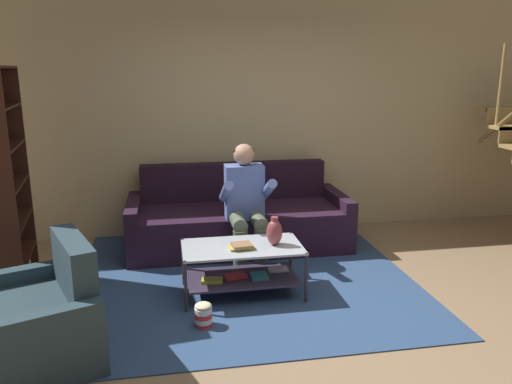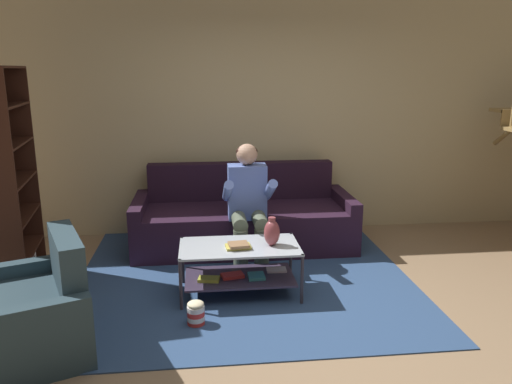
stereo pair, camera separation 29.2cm
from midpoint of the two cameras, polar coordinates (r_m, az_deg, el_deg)
name	(u,v)px [view 2 (the right image)]	position (r m, az deg, el deg)	size (l,w,h in m)	color
ground	(297,326)	(4.01, 6.86, -14.96)	(16.80, 16.80, 0.00)	#927557
back_partition	(260,111)	(5.95, 1.84, 9.28)	(8.40, 0.12, 2.90)	tan
couch	(244,220)	(5.54, 0.08, -3.26)	(2.37, 0.96, 0.88)	black
person_seated_center	(248,201)	(4.90, 0.82, -1.01)	(0.50, 0.58, 1.21)	#505A47
coffee_table	(240,263)	(4.37, 0.05, -8.09)	(1.03, 0.56, 0.45)	#ABB4BF
area_rug	(243,271)	(4.94, 0.22, -9.01)	(3.09, 3.18, 0.01)	navy
vase	(272,232)	(4.30, 3.78, -4.63)	(0.14, 0.14, 0.25)	brown
book_stack	(238,246)	(4.25, -0.05, -6.18)	(0.22, 0.18, 0.04)	gold
bookshelf	(4,200)	(4.80, -25.32, -0.88)	(0.44, 0.91, 1.95)	#351A11
armchair	(23,317)	(3.82, -23.03, -13.03)	(1.14, 1.17, 0.82)	#2B3F49
popcorn_tub	(196,313)	(3.96, -4.73, -13.66)	(0.14, 0.14, 0.20)	red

